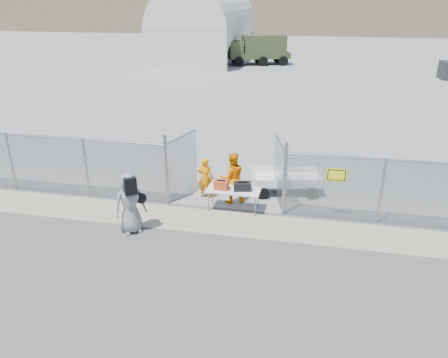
% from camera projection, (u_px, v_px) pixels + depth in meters
% --- Properties ---
extents(ground, '(160.00, 160.00, 0.00)m').
position_uv_depth(ground, '(210.00, 238.00, 13.12)').
color(ground, '#494949').
extents(tarmac_inside, '(160.00, 80.00, 0.01)m').
position_uv_depth(tarmac_inside, '(294.00, 59.00, 51.05)').
color(tarmac_inside, gray).
rests_on(tarmac_inside, ground).
extents(dirt_strip, '(44.00, 1.60, 0.01)m').
position_uv_depth(dirt_strip, '(218.00, 222.00, 14.02)').
color(dirt_strip, tan).
rests_on(dirt_strip, ground).
extents(distant_hills, '(140.00, 6.00, 9.00)m').
position_uv_depth(distant_hills, '(335.00, 10.00, 80.88)').
color(distant_hills, '#7F684F').
rests_on(distant_hills, ground).
extents(chain_link_fence, '(40.00, 0.20, 2.20)m').
position_uv_depth(chain_link_fence, '(224.00, 179.00, 14.50)').
color(chain_link_fence, gray).
rests_on(chain_link_fence, ground).
extents(quonset_hangar, '(9.00, 18.00, 8.00)m').
position_uv_depth(quonset_hangar, '(207.00, 23.00, 49.60)').
color(quonset_hangar, beige).
rests_on(quonset_hangar, ground).
extents(folding_table, '(1.80, 0.77, 0.76)m').
position_uv_depth(folding_table, '(233.00, 200.00, 14.69)').
color(folding_table, white).
rests_on(folding_table, ground).
extents(orange_bag, '(0.47, 0.32, 0.29)m').
position_uv_depth(orange_bag, '(221.00, 185.00, 14.53)').
color(orange_bag, '#CB461B').
rests_on(orange_bag, folding_table).
extents(black_duffel, '(0.62, 0.45, 0.27)m').
position_uv_depth(black_duffel, '(242.00, 186.00, 14.45)').
color(black_duffel, black).
rests_on(black_duffel, folding_table).
extents(security_worker_left, '(0.57, 0.39, 1.51)m').
position_uv_depth(security_worker_left, '(205.00, 178.00, 15.48)').
color(security_worker_left, '#FF8501').
rests_on(security_worker_left, ground).
extents(security_worker_right, '(1.08, 0.98, 1.83)m').
position_uv_depth(security_worker_right, '(232.00, 178.00, 15.09)').
color(security_worker_right, '#FF8501').
rests_on(security_worker_right, ground).
extents(visitor, '(1.12, 1.07, 1.93)m').
position_uv_depth(visitor, '(130.00, 203.00, 13.13)').
color(visitor, gray).
rests_on(visitor, ground).
extents(utility_trailer, '(3.47, 2.26, 0.78)m').
position_uv_depth(utility_trailer, '(285.00, 182.00, 16.12)').
color(utility_trailer, white).
rests_on(utility_trailer, ground).
extents(military_truck, '(6.80, 4.37, 3.04)m').
position_uv_depth(military_truck, '(259.00, 50.00, 46.20)').
color(military_truck, '#3C4525').
rests_on(military_truck, ground).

